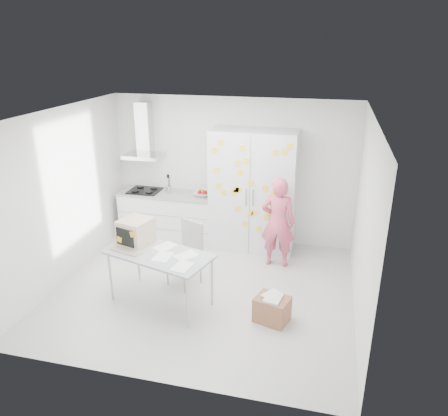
% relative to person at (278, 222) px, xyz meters
% --- Properties ---
extents(floor, '(4.50, 4.00, 0.02)m').
position_rel_person_xyz_m(floor, '(-0.99, -1.10, -0.79)').
color(floor, silver).
rests_on(floor, ground).
extents(walls, '(4.52, 4.01, 2.70)m').
position_rel_person_xyz_m(walls, '(-0.99, -0.38, 0.57)').
color(walls, white).
rests_on(walls, ground).
extents(ceiling, '(4.50, 4.00, 0.02)m').
position_rel_person_xyz_m(ceiling, '(-0.99, -1.10, 1.92)').
color(ceiling, white).
rests_on(ceiling, walls).
extents(counter_run, '(1.84, 0.63, 1.28)m').
position_rel_person_xyz_m(counter_run, '(-2.18, 0.60, -0.31)').
color(counter_run, white).
rests_on(counter_run, ground).
extents(range_hood, '(0.70, 0.48, 1.01)m').
position_rel_person_xyz_m(range_hood, '(-2.64, 0.74, 1.18)').
color(range_hood, silver).
rests_on(range_hood, walls).
extents(tall_cabinet, '(1.50, 0.68, 2.20)m').
position_rel_person_xyz_m(tall_cabinet, '(-0.54, 0.57, 0.32)').
color(tall_cabinet, silver).
rests_on(tall_cabinet, ground).
extents(person, '(0.57, 0.38, 1.57)m').
position_rel_person_xyz_m(person, '(0.00, 0.00, 0.00)').
color(person, '#D5536C').
rests_on(person, ground).
extents(desk, '(1.64, 1.13, 1.19)m').
position_rel_person_xyz_m(desk, '(-1.77, -1.44, 0.12)').
color(desk, '#A7AEB2').
rests_on(desk, ground).
extents(chair, '(0.61, 0.61, 1.02)m').
position_rel_person_xyz_m(chair, '(-1.29, -0.91, -0.21)').
color(chair, '#A2A2A0').
rests_on(chair, ground).
extents(cardboard_box, '(0.53, 0.47, 0.39)m').
position_rel_person_xyz_m(cardboard_box, '(0.15, -1.63, -0.60)').
color(cardboard_box, '#986342').
rests_on(cardboard_box, ground).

